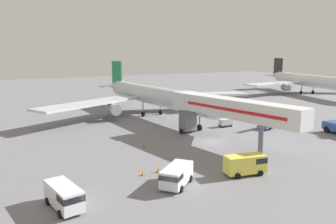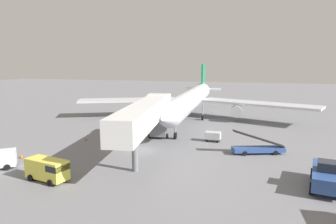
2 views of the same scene
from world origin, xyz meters
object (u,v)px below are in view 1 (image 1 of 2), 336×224
Objects in this scene: baggage_cart_mid_right at (225,122)px; safety_cone_charlie at (144,145)px; service_van_outer_left at (64,196)px; safety_cone_alpha at (158,170)px; airplane_background at (309,81)px; belt_loader_truck at (270,123)px; airplane_at_gate at (153,96)px; service_van_far_center at (246,164)px; service_van_far_left at (176,175)px; safety_cone_bravo at (142,173)px; jet_bridge at (225,109)px.

safety_cone_charlie is at bearing -165.97° from baggage_cart_mid_right.
safety_cone_alpha is (11.41, 3.90, -0.91)m from service_van_outer_left.
airplane_background reaches higher than safety_cone_charlie.
belt_loader_truck is 0.14× the size of airplane_background.
airplane_at_gate is 84.83× the size of safety_cone_alpha.
airplane_background is at bearing 33.16° from service_van_far_center.
belt_loader_truck is at bearing -57.58° from airplane_at_gate.
safety_cone_charlie is (-19.13, -4.78, -0.52)m from baggage_cart_mid_right.
airplane_background is (78.82, 44.79, 3.33)m from service_van_far_left.
safety_cone_charlie is at bearing -120.34° from airplane_at_gate.
safety_cone_bravo is (-17.55, -31.48, -4.17)m from airplane_at_gate.
airplane_at_gate is 9.89× the size of service_van_outer_left.
safety_cone_charlie is at bearing 107.95° from service_van_far_center.
belt_loader_truck reaches higher than safety_cone_bravo.
service_van_far_left is (-29.18, -14.75, 0.40)m from belt_loader_truck.
service_van_outer_left is at bearing -153.79° from airplane_background.
safety_cone_alpha is at bearing 146.07° from service_van_far_center.
service_van_far_left is 29.71m from baggage_cart_mid_right.
airplane_background is (70.34, 45.95, 3.22)m from service_van_far_center.
airplane_at_gate is at bearing -171.93° from airplane_background.
safety_cone_alpha is 88.47m from airplane_background.
service_van_far_center reaches higher than safety_cone_charlie.
airplane_at_gate is 35.34m from safety_cone_alpha.
belt_loader_truck reaches higher than service_van_outer_left.
belt_loader_truck reaches higher than service_van_far_left.
jet_bridge is at bearing -151.77° from airplane_background.
jet_bridge is 15.46m from belt_loader_truck.
airplane_background reaches higher than service_van_far_center.
service_van_far_left is at bearing -150.39° from airplane_background.
baggage_cart_mid_right is at bearing 14.03° from safety_cone_charlie.
service_van_far_center reaches higher than service_van_outer_left.
airplane_background is at bearing 8.07° from airplane_at_gate.
belt_loader_truck reaches higher than safety_cone_alpha.
service_van_outer_left is (-40.36, -14.26, 0.44)m from belt_loader_truck.
service_van_far_left is 4.48m from safety_cone_alpha.
safety_cone_bravo is at bearing -159.83° from jet_bridge.
service_van_outer_left is at bearing -161.13° from safety_cone_alpha.
safety_cone_charlie reaches higher than safety_cone_bravo.
baggage_cart_mid_right is 19.72m from safety_cone_charlie.
belt_loader_truck is 1.39× the size of service_van_far_left.
belt_loader_truck is at bearing 26.83° from service_van_far_left.
baggage_cart_mid_right is (22.49, 19.42, -0.35)m from service_van_far_left.
baggage_cart_mid_right is 4.38× the size of safety_cone_bravo.
baggage_cart_mid_right is at bearing 31.81° from safety_cone_bravo.
belt_loader_truck is (14.16, 4.22, -4.53)m from jet_bridge.
service_van_far_center is 9.99m from safety_cone_alpha.
jet_bridge is 72.42m from airplane_background.
airplane_at_gate is 10.06× the size of service_van_far_left.
airplane_at_gate is 25.34m from jet_bridge.
safety_cone_charlie is (3.36, 14.64, -0.87)m from service_van_far_left.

